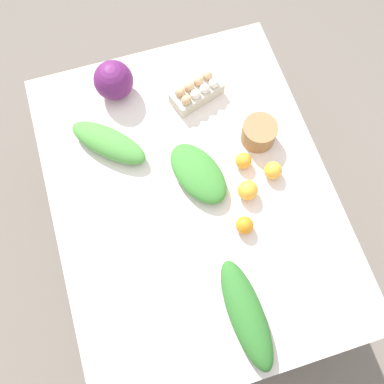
{
  "coord_description": "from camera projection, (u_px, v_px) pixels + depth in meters",
  "views": [
    {
      "loc": [
        0.55,
        -0.17,
        2.34
      ],
      "look_at": [
        0.0,
        0.0,
        0.76
      ],
      "focal_mm": 40.0,
      "sensor_mm": 36.0,
      "label": 1
    }
  ],
  "objects": [
    {
      "name": "greens_bunch_scallion",
      "position": [
        108.0,
        143.0,
        1.73
      ],
      "size": [
        0.33,
        0.33,
        0.08
      ],
      "primitive_type": "ellipsoid",
      "rotation": [
        0.0,
        0.0,
        3.93
      ],
      "color": "#4C933D",
      "rests_on": "dining_table"
    },
    {
      "name": "paper_bag",
      "position": [
        259.0,
        133.0,
        1.73
      ],
      "size": [
        0.14,
        0.14,
        0.1
      ],
      "primitive_type": "cylinder",
      "color": "#997047",
      "rests_on": "dining_table"
    },
    {
      "name": "greens_bunch_chard",
      "position": [
        246.0,
        314.0,
        1.49
      ],
      "size": [
        0.4,
        0.14,
        0.09
      ],
      "primitive_type": "ellipsoid",
      "rotation": [
        0.0,
        0.0,
        3.18
      ],
      "color": "#2D6B28",
      "rests_on": "dining_table"
    },
    {
      "name": "greens_bunch_kale",
      "position": [
        198.0,
        173.0,
        1.68
      ],
      "size": [
        0.33,
        0.26,
        0.08
      ],
      "primitive_type": "ellipsoid",
      "rotation": [
        0.0,
        0.0,
        3.48
      ],
      "color": "#3D8433",
      "rests_on": "dining_table"
    },
    {
      "name": "cabbage_purple",
      "position": [
        113.0,
        80.0,
        1.78
      ],
      "size": [
        0.17,
        0.17,
        0.17
      ],
      "primitive_type": "sphere",
      "color": "#601E5B",
      "rests_on": "dining_table"
    },
    {
      "name": "dining_table",
      "position": [
        192.0,
        200.0,
        1.77
      ],
      "size": [
        1.44,
        1.1,
        0.74
      ],
      "color": "silver",
      "rests_on": "ground_plane"
    },
    {
      "name": "orange_3",
      "position": [
        243.0,
        161.0,
        1.71
      ],
      "size": [
        0.07,
        0.07,
        0.07
      ],
      "primitive_type": "sphere",
      "color": "orange",
      "rests_on": "dining_table"
    },
    {
      "name": "orange_0",
      "position": [
        248.0,
        190.0,
        1.66
      ],
      "size": [
        0.08,
        0.08,
        0.08
      ],
      "primitive_type": "sphere",
      "color": "#F9A833",
      "rests_on": "dining_table"
    },
    {
      "name": "orange_1",
      "position": [
        245.0,
        225.0,
        1.61
      ],
      "size": [
        0.07,
        0.07,
        0.07
      ],
      "primitive_type": "sphere",
      "color": "orange",
      "rests_on": "dining_table"
    },
    {
      "name": "egg_carton",
      "position": [
        197.0,
        92.0,
        1.81
      ],
      "size": [
        0.17,
        0.24,
        0.09
      ],
      "rotation": [
        0.0,
        0.0,
        1.89
      ],
      "color": "beige",
      "rests_on": "dining_table"
    },
    {
      "name": "ground_plane",
      "position": [
        192.0,
        239.0,
        2.39
      ],
      "size": [
        8.0,
        8.0,
        0.0
      ],
      "primitive_type": "plane",
      "color": "#70665B"
    },
    {
      "name": "orange_2",
      "position": [
        273.0,
        170.0,
        1.69
      ],
      "size": [
        0.07,
        0.07,
        0.07
      ],
      "primitive_type": "sphere",
      "color": "#F9A833",
      "rests_on": "dining_table"
    }
  ]
}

